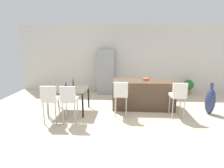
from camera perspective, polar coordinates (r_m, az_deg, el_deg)
The scene contains 17 objects.
ground_plane at distance 5.89m, azimuth 6.78°, elevation -9.00°, with size 10.00×10.00×0.00m, color beige.
back_wall at distance 8.39m, azimuth 6.11°, elevation 7.67°, with size 10.00×0.12×2.90m, color silver.
kitchen_island at distance 6.39m, azimuth 9.29°, elevation -2.99°, with size 1.97×0.93×0.92m, color #4C3828.
bar_chair_left at distance 5.48m, azimuth 2.69°, elevation -2.87°, with size 0.41×0.41×1.05m.
bar_chair_middle at distance 5.69m, azimuth 19.32°, elevation -3.01°, with size 0.43×0.43×1.05m.
dining_table at distance 6.00m, azimuth -12.85°, elevation -2.07°, with size 1.16×1.00×0.74m.
dining_chair_near at distance 5.30m, azimuth -18.20°, elevation -4.05°, with size 0.42×0.42×1.05m.
dining_chair_far at distance 5.13m, azimuth -12.78°, elevation -4.27°, with size 0.41×0.41×1.05m.
wine_bottle_right at distance 6.08m, azimuth -11.59°, elevation 0.04°, with size 0.06×0.06×0.33m.
wine_bottle_left at distance 5.53m, azimuth -13.68°, elevation -1.35°, with size 0.08×0.08×0.31m.
wine_glass_middle at distance 5.76m, azimuth -14.30°, elevation -0.78°, with size 0.07×0.07×0.17m.
wine_glass_far at distance 5.89m, azimuth -16.44°, elevation -0.62°, with size 0.07×0.07×0.17m.
wine_glass_near at distance 6.36m, azimuth -14.07°, elevation 0.48°, with size 0.07×0.07×0.17m.
refrigerator at distance 8.05m, azimuth -1.82°, elevation 3.74°, with size 0.72×0.68×1.84m, color #939699.
fruit_bowl at distance 6.33m, azimuth 10.08°, elevation 1.44°, with size 0.22×0.22×0.07m, color #C6512D.
floor_vase at distance 6.47m, azimuth 27.46°, elevation -4.55°, with size 0.30×0.30×0.97m.
potted_plant at distance 8.53m, azimuth 22.02°, elevation -0.49°, with size 0.42×0.42×0.62m.
Camera 1 is at (-0.31, -5.47, 2.16)m, focal length 30.36 mm.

